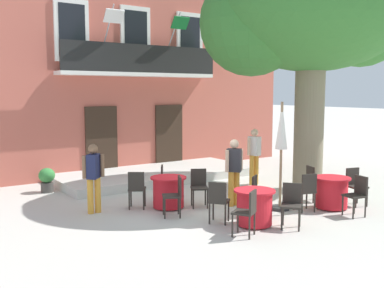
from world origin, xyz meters
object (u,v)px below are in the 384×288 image
at_px(cafe_chair_near_tree_0, 314,181).
at_px(cafe_chair_middle_1, 291,202).
at_px(cafe_chair_near_tree_3, 355,184).
at_px(cafe_chair_middle_2, 259,193).
at_px(cafe_chair_front_0, 199,185).
at_px(cafe_umbrella, 281,140).
at_px(pedestrian_near_entrance, 234,168).
at_px(cafe_chair_front_1, 166,180).
at_px(pedestrian_by_tree, 94,174).
at_px(cafe_chair_front_3, 175,193).
at_px(ground_planter_left, 47,179).
at_px(plane_tree, 309,15).
at_px(cafe_table_front, 168,192).
at_px(cafe_chair_front_2, 137,187).
at_px(cafe_chair_near_tree_1, 307,190).
at_px(cafe_chair_middle_3, 218,199).
at_px(cafe_chair_near_tree_2, 357,193).
at_px(cafe_table_near_tree, 332,192).
at_px(cafe_chair_middle_0, 248,210).
at_px(cafe_table_middle, 254,207).
at_px(pedestrian_mid_plaza, 254,153).

xyz_separation_m(cafe_chair_near_tree_0, cafe_chair_middle_1, (-2.14, -1.23, 0.00)).
relative_size(cafe_chair_near_tree_3, cafe_chair_middle_1, 1.00).
bearing_deg(cafe_chair_middle_2, cafe_chair_front_0, 112.31).
xyz_separation_m(cafe_umbrella, pedestrian_near_entrance, (-0.66, 0.91, -0.74)).
relative_size(cafe_chair_front_1, cafe_umbrella, 0.36).
height_order(pedestrian_near_entrance, pedestrian_by_tree, pedestrian_near_entrance).
distance_m(cafe_chair_front_3, pedestrian_near_entrance, 1.75).
relative_size(cafe_umbrella, ground_planter_left, 3.76).
relative_size(plane_tree, ground_planter_left, 9.91).
height_order(cafe_chair_middle_1, cafe_table_front, cafe_chair_middle_1).
bearing_deg(cafe_chair_middle_1, cafe_chair_front_2, 121.67).
relative_size(cafe_chair_near_tree_1, cafe_chair_front_1, 1.00).
bearing_deg(pedestrian_by_tree, cafe_chair_middle_3, -51.52).
xyz_separation_m(cafe_chair_near_tree_2, pedestrian_by_tree, (-4.75, 3.60, 0.37)).
relative_size(cafe_chair_near_tree_2, cafe_chair_middle_2, 1.00).
bearing_deg(pedestrian_near_entrance, plane_tree, 5.78).
bearing_deg(pedestrian_near_entrance, ground_planter_left, 128.91).
distance_m(cafe_table_near_tree, cafe_chair_near_tree_3, 0.77).
height_order(cafe_chair_near_tree_1, cafe_chair_near_tree_2, same).
bearing_deg(plane_tree, cafe_chair_middle_0, -151.40).
relative_size(cafe_chair_near_tree_0, cafe_chair_near_tree_2, 1.00).
bearing_deg(cafe_chair_near_tree_1, cafe_chair_middle_3, 169.49).
xyz_separation_m(cafe_chair_front_2, pedestrian_by_tree, (-0.97, 0.24, 0.37)).
bearing_deg(cafe_table_front, cafe_chair_near_tree_2, -43.99).
relative_size(cafe_table_middle, cafe_chair_middle_2, 0.95).
distance_m(cafe_chair_near_tree_1, cafe_chair_front_1, 3.49).
distance_m(plane_tree, cafe_chair_front_2, 6.62).
bearing_deg(cafe_chair_near_tree_1, cafe_chair_middle_2, 162.10).
height_order(cafe_chair_near_tree_2, cafe_chair_near_tree_3, same).
height_order(cafe_chair_near_tree_1, ground_planter_left, cafe_chair_near_tree_1).
bearing_deg(cafe_chair_front_3, cafe_chair_near_tree_2, -34.24).
bearing_deg(cafe_chair_front_0, cafe_chair_middle_1, -77.25).
distance_m(cafe_chair_near_tree_0, cafe_chair_near_tree_3, 0.99).
xyz_separation_m(cafe_chair_near_tree_2, pedestrian_mid_plaza, (0.47, 3.90, 0.42)).
bearing_deg(cafe_table_middle, cafe_umbrella, 23.90).
xyz_separation_m(cafe_chair_near_tree_3, cafe_chair_front_1, (-3.59, 3.02, 0.00)).
distance_m(cafe_table_near_tree, cafe_chair_front_2, 4.65).
xyz_separation_m(cafe_chair_middle_0, pedestrian_mid_plaza, (3.45, 3.59, 0.42)).
xyz_separation_m(cafe_chair_near_tree_0, ground_planter_left, (-5.26, 4.91, -0.15)).
bearing_deg(cafe_chair_front_1, cafe_table_front, -117.26).
bearing_deg(cafe_chair_middle_0, cafe_umbrella, 28.40).
height_order(cafe_chair_middle_0, pedestrian_mid_plaza, pedestrian_mid_plaza).
distance_m(cafe_chair_middle_0, cafe_table_front, 2.70).
height_order(cafe_chair_near_tree_2, cafe_chair_front_3, same).
relative_size(cafe_table_near_tree, cafe_chair_front_1, 0.95).
distance_m(cafe_chair_front_0, pedestrian_by_tree, 2.52).
xyz_separation_m(cafe_chair_middle_0, pedestrian_by_tree, (-1.76, 3.29, 0.37)).
height_order(plane_tree, cafe_chair_near_tree_1, plane_tree).
distance_m(cafe_chair_near_tree_0, cafe_chair_front_2, 4.48).
xyz_separation_m(cafe_table_near_tree, cafe_chair_front_1, (-2.84, 2.92, 0.14)).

